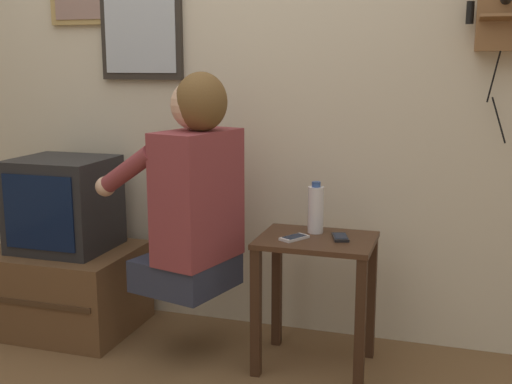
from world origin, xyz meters
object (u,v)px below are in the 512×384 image
person (193,190)px  cell_phone_held (294,238)px  water_bottle (316,209)px  wall_mirror (140,11)px  television (64,204)px  cell_phone_spare (340,237)px  wall_phone_antique (504,6)px

person → cell_phone_held: 0.48m
person → cell_phone_held: bearing=-71.8°
water_bottle → wall_mirror: bearing=164.1°
television → cell_phone_spare: size_ratio=3.25×
wall_mirror → water_bottle: 1.30m
television → wall_phone_antique: wall_phone_antique is taller
wall_mirror → cell_phone_spare: size_ratio=4.80×
cell_phone_held → cell_phone_spare: (0.18, 0.06, 0.00)m
person → cell_phone_held: person is taller
cell_phone_spare → water_bottle: (-0.12, 0.06, 0.10)m
wall_phone_antique → cell_phone_spare: (-0.59, -0.29, -0.93)m
person → television: (-0.73, 0.13, -0.14)m
person → wall_mirror: (-0.44, 0.42, 0.78)m
television → wall_mirror: 1.00m
television → wall_phone_antique: (1.94, 0.26, 0.89)m
wall_phone_antique → wall_mirror: bearing=178.6°
wall_phone_antique → cell_phone_held: 1.26m
television → cell_phone_held: television is taller
television → cell_phone_held: (1.17, -0.10, -0.04)m
cell_phone_spare → water_bottle: size_ratio=0.61×
wall_phone_antique → wall_mirror: 1.64m
person → water_bottle: 0.53m
wall_mirror → cell_phone_spare: (1.06, -0.33, -0.96)m
person → water_bottle: (0.50, 0.16, -0.08)m
cell_phone_spare → water_bottle: water_bottle is taller
television → wall_mirror: bearing=45.5°
wall_mirror → water_bottle: size_ratio=2.95×
wall_mirror → water_bottle: bearing=-15.9°
television → wall_phone_antique: 2.15m
wall_mirror → water_bottle: wall_mirror is taller
wall_mirror → cell_phone_held: bearing=-24.4°
person → wall_mirror: size_ratio=1.44×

